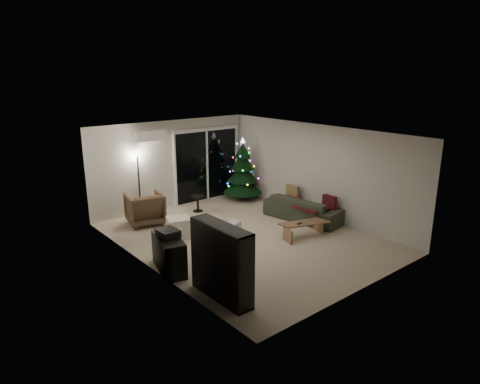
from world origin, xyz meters
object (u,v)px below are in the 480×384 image
at_px(media_cabinet, 169,253).
at_px(christmas_tree, 243,169).
at_px(bookshelf, 214,264).
at_px(sofa, 304,208).
at_px(coffee_table, 304,230).
at_px(armchair, 145,208).

relative_size(media_cabinet, christmas_tree, 0.59).
relative_size(bookshelf, christmas_tree, 0.70).
xyz_separation_m(sofa, coffee_table, (-0.91, -0.84, -0.13)).
bearing_deg(christmas_tree, bookshelf, -134.41).
bearing_deg(coffee_table, christmas_tree, 93.46).
height_order(coffee_table, christmas_tree, christmas_tree).
xyz_separation_m(armchair, coffee_table, (2.50, -3.22, -0.23)).
bearing_deg(bookshelf, christmas_tree, 65.73).
distance_m(sofa, coffee_table, 1.25).
height_order(armchair, sofa, armchair).
xyz_separation_m(media_cabinet, sofa, (4.30, 0.35, -0.04)).
relative_size(media_cabinet, armchair, 1.24).
xyz_separation_m(bookshelf, sofa, (4.30, 1.87, -0.36)).
xyz_separation_m(bookshelf, coffee_table, (3.39, 1.02, -0.49)).
bearing_deg(armchair, christmas_tree, -165.40).
relative_size(sofa, christmas_tree, 1.10).
height_order(bookshelf, coffee_table, bookshelf).
bearing_deg(media_cabinet, christmas_tree, 49.03).
bearing_deg(christmas_tree, sofa, -88.96).
distance_m(media_cabinet, coffee_table, 3.43).
height_order(armchair, christmas_tree, christmas_tree).
bearing_deg(armchair, sofa, 157.99).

